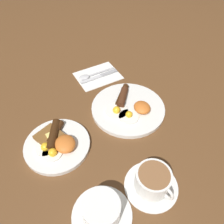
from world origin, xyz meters
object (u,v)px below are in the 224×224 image
(knife, at_px, (101,76))
(breakfast_plate_near, at_px, (128,107))
(teacup_near, at_px, (153,181))
(teacup_far, at_px, (101,211))
(spoon, at_px, (88,76))
(breakfast_plate_far, at_px, (57,143))

(knife, bearing_deg, breakfast_plate_near, 88.08)
(teacup_near, height_order, teacup_far, same)
(spoon, bearing_deg, teacup_near, 83.98)
(teacup_near, xyz_separation_m, knife, (0.52, -0.09, -0.03))
(teacup_near, xyz_separation_m, spoon, (0.54, -0.03, -0.02))
(breakfast_plate_near, height_order, teacup_near, teacup_near)
(breakfast_plate_far, height_order, teacup_far, teacup_far)
(breakfast_plate_near, xyz_separation_m, teacup_far, (-0.30, 0.25, 0.02))
(breakfast_plate_far, distance_m, teacup_near, 0.32)
(breakfast_plate_far, xyz_separation_m, knife, (0.26, -0.28, -0.01))
(knife, relative_size, spoon, 1.05)
(breakfast_plate_near, xyz_separation_m, breakfast_plate_far, (-0.04, 0.29, 0.00))
(teacup_far, relative_size, spoon, 0.94)
(breakfast_plate_near, relative_size, breakfast_plate_far, 1.29)
(spoon, bearing_deg, breakfast_plate_near, 100.74)
(teacup_far, bearing_deg, breakfast_plate_near, -39.93)
(breakfast_plate_near, distance_m, spoon, 0.26)
(breakfast_plate_far, xyz_separation_m, teacup_near, (-0.25, -0.19, 0.02))
(breakfast_plate_near, bearing_deg, teacup_near, 162.42)
(breakfast_plate_near, xyz_separation_m, knife, (0.23, 0.01, -0.00))
(teacup_far, bearing_deg, breakfast_plate_far, 8.01)
(teacup_near, bearing_deg, breakfast_plate_near, -17.58)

